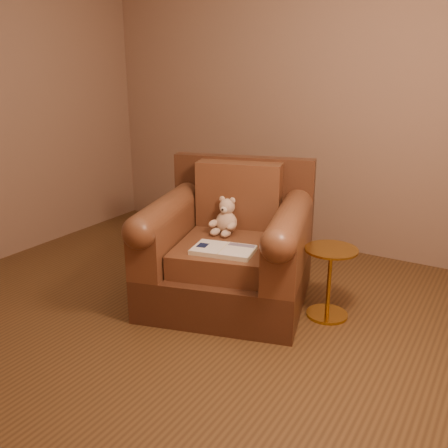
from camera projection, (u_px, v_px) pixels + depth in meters
The scene contains 6 objects.
floor at pixel (166, 325), 3.36m from camera, with size 4.00×4.00×0.00m, color brown.
room at pixel (155, 56), 2.83m from camera, with size 4.02×4.02×2.71m.
armchair at pixel (230, 249), 3.64m from camera, with size 1.35×1.31×0.99m.
teddy_bear at pixel (226, 219), 3.68m from camera, with size 0.20×0.23×0.28m.
guidebook at pixel (223, 250), 3.32m from camera, with size 0.45×0.32×0.03m.
side_table at pixel (329, 280), 3.39m from camera, with size 0.36×0.36×0.50m.
Camera 1 is at (1.87, -2.36, 1.68)m, focal length 40.00 mm.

